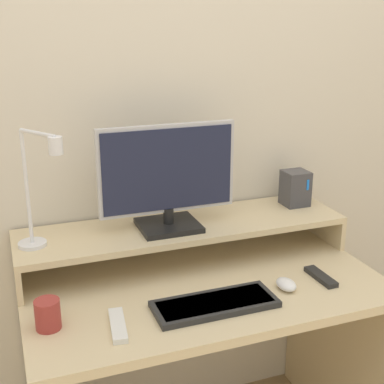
{
  "coord_description": "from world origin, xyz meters",
  "views": [
    {
      "loc": [
        -0.57,
        -1.11,
        1.56
      ],
      "look_at": [
        -0.02,
        0.37,
        1.04
      ],
      "focal_mm": 50.0,
      "sensor_mm": 36.0,
      "label": 1
    }
  ],
  "objects": [
    {
      "name": "wall_back",
      "position": [
        0.0,
        0.7,
        1.25
      ],
      "size": [
        6.0,
        0.05,
        2.5
      ],
      "color": "beige",
      "rests_on": "ground_plane"
    },
    {
      "name": "desk",
      "position": [
        0.0,
        0.33,
        0.52
      ],
      "size": [
        1.14,
        0.67,
        0.75
      ],
      "color": "beige",
      "rests_on": "ground_plane"
    },
    {
      "name": "monitor_shelf",
      "position": [
        0.0,
        0.52,
        0.86
      ],
      "size": [
        1.14,
        0.3,
        0.13
      ],
      "color": "beige",
      "rests_on": "desk"
    },
    {
      "name": "monitor",
      "position": [
        -0.06,
        0.5,
        1.05
      ],
      "size": [
        0.47,
        0.18,
        0.36
      ],
      "color": "black",
      "rests_on": "monitor_shelf"
    },
    {
      "name": "desk_lamp",
      "position": [
        -0.48,
        0.46,
        1.06
      ],
      "size": [
        0.15,
        0.19,
        0.38
      ],
      "color": "silver",
      "rests_on": "monitor_shelf"
    },
    {
      "name": "router_dock",
      "position": [
        0.46,
        0.56,
        0.94
      ],
      "size": [
        0.09,
        0.09,
        0.13
      ],
      "color": "#3D3D42",
      "rests_on": "monitor_shelf"
    },
    {
      "name": "keyboard",
      "position": [
        -0.03,
        0.17,
        0.76
      ],
      "size": [
        0.37,
        0.14,
        0.02
      ],
      "color": "#282828",
      "rests_on": "desk"
    },
    {
      "name": "mouse",
      "position": [
        0.22,
        0.19,
        0.76
      ],
      "size": [
        0.06,
        0.08,
        0.03
      ],
      "color": "white",
      "rests_on": "desk"
    },
    {
      "name": "remote_control",
      "position": [
        -0.32,
        0.16,
        0.75
      ],
      "size": [
        0.06,
        0.17,
        0.02
      ],
      "color": "white",
      "rests_on": "desk"
    },
    {
      "name": "remote_secondary",
      "position": [
        0.37,
        0.21,
        0.75
      ],
      "size": [
        0.04,
        0.14,
        0.02
      ],
      "color": "black",
      "rests_on": "desk"
    },
    {
      "name": "mug",
      "position": [
        -0.5,
        0.22,
        0.79
      ],
      "size": [
        0.07,
        0.07,
        0.08
      ],
      "color": "#9E332D",
      "rests_on": "desk"
    }
  ]
}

